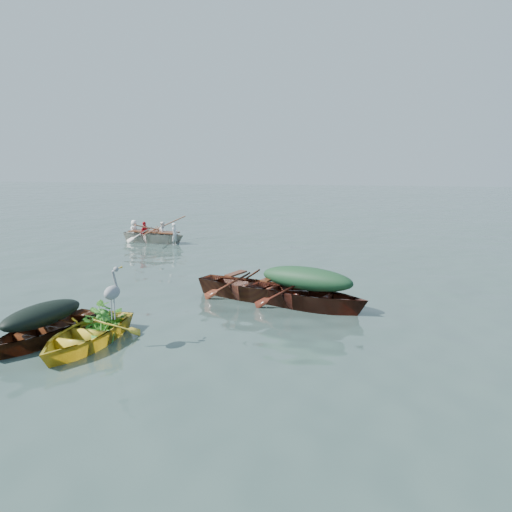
{
  "coord_description": "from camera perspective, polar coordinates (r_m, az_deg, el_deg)",
  "views": [
    {
      "loc": [
        3.79,
        -10.11,
        3.18
      ],
      "look_at": [
        -0.23,
        3.94,
        0.5
      ],
      "focal_mm": 35.0,
      "sensor_mm": 36.0,
      "label": 1
    }
  ],
  "objects": [
    {
      "name": "rowed_boat",
      "position": [
        21.12,
        -11.54,
        1.52
      ],
      "size": [
        4.05,
        1.67,
        0.92
      ],
      "primitive_type": "imported",
      "rotation": [
        0.0,
        0.0,
        1.44
      ],
      "color": "silver",
      "rests_on": "ground"
    },
    {
      "name": "yellow_dinghy",
      "position": [
        9.51,
        -18.84,
        -9.72
      ],
      "size": [
        1.33,
        3.04,
        0.81
      ],
      "primitive_type": "imported",
      "rotation": [
        0.0,
        0.0,
        0.01
      ],
      "color": "yellow",
      "rests_on": "ground"
    },
    {
      "name": "dark_covered_boat",
      "position": [
        10.0,
        -23.05,
        -9.0
      ],
      "size": [
        1.65,
        3.29,
        0.75
      ],
      "primitive_type": "imported",
      "rotation": [
        0.0,
        0.0,
        -0.16
      ],
      "color": "#41200F",
      "rests_on": "ground"
    },
    {
      "name": "green_tarp_cover",
      "position": [
        11.19,
        5.8,
        -2.35
      ],
      "size": [
        2.32,
        1.27,
        0.52
      ],
      "primitive_type": "ellipsoid",
      "rotation": [
        0.0,
        0.0,
        1.29
      ],
      "color": "#183B25",
      "rests_on": "green_tarp_boat"
    },
    {
      "name": "open_wooden_boat",
      "position": [
        12.04,
        -0.33,
        -4.92
      ],
      "size": [
        4.29,
        2.34,
        0.94
      ],
      "primitive_type": "imported",
      "rotation": [
        0.0,
        0.0,
        1.3
      ],
      "color": "#552815",
      "rests_on": "ground"
    },
    {
      "name": "ground",
      "position": [
        11.25,
        -4.4,
        -6.04
      ],
      "size": [
        140.0,
        140.0,
        0.0
      ],
      "primitive_type": "plane",
      "color": "#344A44",
      "rests_on": "ground"
    },
    {
      "name": "heron",
      "position": [
        9.0,
        -16.08,
        -4.93
      ],
      "size": [
        0.28,
        0.4,
        0.92
      ],
      "primitive_type": null,
      "rotation": [
        0.0,
        0.0,
        0.01
      ],
      "color": "#909498",
      "rests_on": "yellow_dinghy"
    },
    {
      "name": "rowers",
      "position": [
        21.01,
        -11.63,
        3.78
      ],
      "size": [
        2.87,
        1.4,
        0.76
      ],
      "primitive_type": "imported",
      "rotation": [
        0.0,
        0.0,
        1.44
      ],
      "color": "silver",
      "rests_on": "rowed_boat"
    },
    {
      "name": "dark_tarp_cover",
      "position": [
        9.83,
        -23.28,
        -5.83
      ],
      "size": [
        0.9,
        1.81,
        0.4
      ],
      "primitive_type": "ellipsoid",
      "rotation": [
        0.0,
        0.0,
        -0.16
      ],
      "color": "black",
      "rests_on": "dark_covered_boat"
    },
    {
      "name": "dinghy_weeds",
      "position": [
        9.72,
        -17.13,
        -4.83
      ],
      "size": [
        0.71,
        0.9,
        0.6
      ],
      "primitive_type": "imported",
      "rotation": [
        0.0,
        0.0,
        0.01
      ],
      "color": "#236219",
      "rests_on": "yellow_dinghy"
    },
    {
      "name": "thwart_benches",
      "position": [
        11.92,
        -0.33,
        -2.65
      ],
      "size": [
        2.18,
        1.29,
        0.04
      ],
      "primitive_type": null,
      "rotation": [
        0.0,
        0.0,
        1.3
      ],
      "color": "#492011",
      "rests_on": "open_wooden_boat"
    },
    {
      "name": "green_tarp_boat",
      "position": [
        11.37,
        5.73,
        -5.89
      ],
      "size": [
        4.22,
        2.32,
        0.92
      ],
      "primitive_type": "imported",
      "rotation": [
        0.0,
        0.0,
        1.29
      ],
      "color": "#41160F",
      "rests_on": "ground"
    },
    {
      "name": "oars",
      "position": [
        21.05,
        -11.59,
        2.83
      ],
      "size": [
        0.92,
        2.65,
        0.06
      ],
      "primitive_type": null,
      "rotation": [
        0.0,
        0.0,
        1.44
      ],
      "color": "#9E5C3C",
      "rests_on": "rowed_boat"
    }
  ]
}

